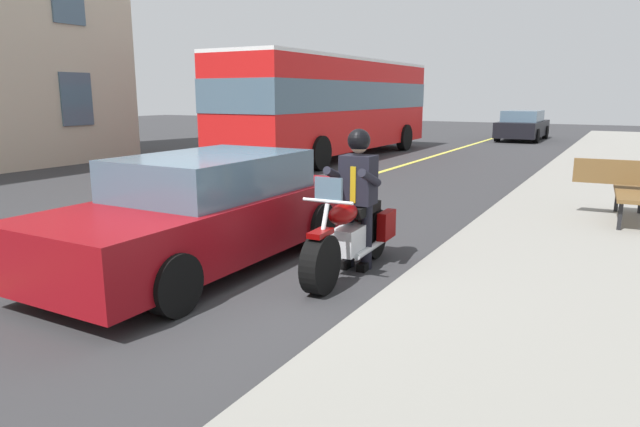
{
  "coord_description": "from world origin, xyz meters",
  "views": [
    {
      "loc": [
        5.13,
        4.13,
        2.14
      ],
      "look_at": [
        -0.58,
        0.94,
        0.75
      ],
      "focal_mm": 31.43,
      "sensor_mm": 36.0,
      "label": 1
    }
  ],
  "objects_px": {
    "bench_sidewalk": "(633,186)",
    "bus_near": "(335,102)",
    "car_silver": "(523,126)",
    "car_dark": "(206,211)",
    "motorcycle_main": "(351,236)",
    "rider_main": "(358,187)"
  },
  "relations": [
    {
      "from": "bus_near",
      "to": "car_dark",
      "type": "relative_size",
      "value": 2.4
    },
    {
      "from": "car_silver",
      "to": "car_dark",
      "type": "distance_m",
      "value": 22.86
    },
    {
      "from": "motorcycle_main",
      "to": "rider_main",
      "type": "bearing_deg",
      "value": -176.29
    },
    {
      "from": "rider_main",
      "to": "car_silver",
      "type": "xyz_separation_m",
      "value": [
        -22.07,
        -1.8,
        -0.35
      ]
    },
    {
      "from": "bus_near",
      "to": "car_silver",
      "type": "relative_size",
      "value": 2.4
    },
    {
      "from": "bus_near",
      "to": "bench_sidewalk",
      "type": "relative_size",
      "value": 6.05
    },
    {
      "from": "car_silver",
      "to": "bus_near",
      "type": "bearing_deg",
      "value": -21.36
    },
    {
      "from": "rider_main",
      "to": "bench_sidewalk",
      "type": "height_order",
      "value": "rider_main"
    },
    {
      "from": "car_silver",
      "to": "motorcycle_main",
      "type": "bearing_deg",
      "value": 4.66
    },
    {
      "from": "bus_near",
      "to": "bench_sidewalk",
      "type": "distance_m",
      "value": 11.52
    },
    {
      "from": "rider_main",
      "to": "bus_near",
      "type": "relative_size",
      "value": 0.16
    },
    {
      "from": "motorcycle_main",
      "to": "rider_main",
      "type": "relative_size",
      "value": 1.27
    },
    {
      "from": "bench_sidewalk",
      "to": "bus_near",
      "type": "bearing_deg",
      "value": -127.53
    },
    {
      "from": "bus_near",
      "to": "bench_sidewalk",
      "type": "bearing_deg",
      "value": 52.47
    },
    {
      "from": "car_dark",
      "to": "bus_near",
      "type": "bearing_deg",
      "value": -159.66
    },
    {
      "from": "car_dark",
      "to": "car_silver",
      "type": "bearing_deg",
      "value": -179.86
    },
    {
      "from": "car_dark",
      "to": "motorcycle_main",
      "type": "bearing_deg",
      "value": 108.67
    },
    {
      "from": "bus_near",
      "to": "bench_sidewalk",
      "type": "height_order",
      "value": "bus_near"
    },
    {
      "from": "car_silver",
      "to": "bench_sidewalk",
      "type": "distance_m",
      "value": 18.65
    },
    {
      "from": "car_silver",
      "to": "bench_sidewalk",
      "type": "bearing_deg",
      "value": 14.8
    },
    {
      "from": "bus_near",
      "to": "rider_main",
      "type": "bearing_deg",
      "value": 29.05
    },
    {
      "from": "rider_main",
      "to": "bus_near",
      "type": "height_order",
      "value": "bus_near"
    }
  ]
}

